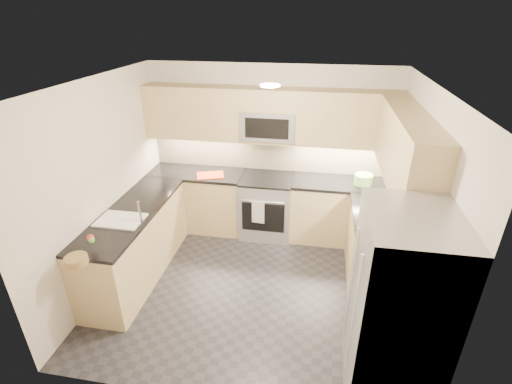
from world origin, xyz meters
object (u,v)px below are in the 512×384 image
refrigerator (397,310)px  utensil_bowl (363,179)px  fruit_basket (76,260)px  gas_range (266,207)px  microwave (269,125)px  cutting_board (210,175)px

refrigerator → utensil_bowl: bearing=91.9°
utensil_bowl → fruit_basket: 3.72m
refrigerator → gas_range: bearing=120.9°
utensil_bowl → microwave: bearing=175.1°
gas_range → cutting_board: (-0.83, -0.08, 0.49)m
refrigerator → cutting_board: 3.27m
refrigerator → fruit_basket: refrigerator is taller
fruit_basket → utensil_bowl: bearing=39.3°
gas_range → refrigerator: refrigerator is taller
cutting_board → fruit_basket: bearing=-106.6°
gas_range → microwave: 1.25m
microwave → fruit_basket: bearing=-121.4°
cutting_board → utensil_bowl: bearing=2.2°
gas_range → microwave: bearing=90.0°
microwave → refrigerator: 3.04m
utensil_bowl → refrigerator: bearing=-88.1°
microwave → fruit_basket: (-1.51, -2.48, -0.72)m
gas_range → utensil_bowl: utensil_bowl is taller
refrigerator → cutting_board: (-2.28, 2.35, 0.05)m
microwave → gas_range: bearing=-90.0°
gas_range → microwave: (0.00, 0.12, 1.24)m
gas_range → utensil_bowl: 1.48m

